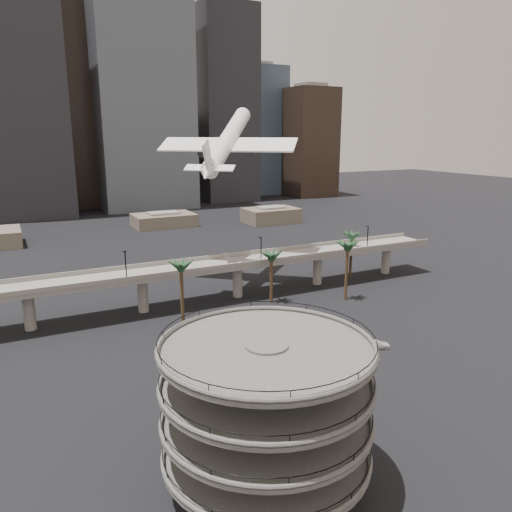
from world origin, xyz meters
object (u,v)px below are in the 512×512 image
airborne_jet (228,141)px  car_a (256,384)px  parking_ramp (266,402)px  car_b (361,346)px  car_c (376,344)px  overpass (192,272)px

airborne_jet → car_a: (-19.18, -52.87, -34.24)m
parking_ramp → airborne_jet: airborne_jet is taller
car_b → car_c: bearing=-118.0°
parking_ramp → airborne_jet: bearing=69.0°
parking_ramp → airborne_jet: size_ratio=0.73×
parking_ramp → car_c: parking_ramp is taller
car_c → car_a: bearing=124.2°
car_a → airborne_jet: bearing=-31.7°
car_a → car_c: bearing=-94.4°
parking_ramp → car_b: 39.24m
car_a → car_c: car_a is taller
parking_ramp → overpass: size_ratio=0.17×
parking_ramp → airborne_jet: (27.58, 71.79, 25.14)m
overpass → car_a: 40.88m
airborne_jet → car_c: 60.61m
overpass → car_c: overpass is taller
car_b → car_c: 3.12m
car_a → car_c: size_ratio=0.90×
overpass → car_b: 41.15m
overpass → airborne_jet: 33.76m
overpass → car_c: bearing=-60.3°
airborne_jet → parking_ramp: bearing=-160.4°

